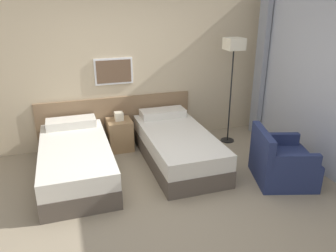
# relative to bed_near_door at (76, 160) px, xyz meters

# --- Properties ---
(ground_plane) EXTENTS (16.00, 16.00, 0.00)m
(ground_plane) POSITION_rel_bed_near_door_xyz_m (1.00, -0.98, -0.26)
(ground_plane) COLOR gray
(wall_headboard) EXTENTS (10.00, 0.10, 2.70)m
(wall_headboard) POSITION_rel_bed_near_door_xyz_m (0.99, 1.06, 1.04)
(wall_headboard) COLOR #C6B28E
(wall_headboard) RESTS_ON ground_plane
(bed_near_door) EXTENTS (0.97, 2.02, 0.63)m
(bed_near_door) POSITION_rel_bed_near_door_xyz_m (0.00, 0.00, 0.00)
(bed_near_door) COLOR brown
(bed_near_door) RESTS_ON ground_plane
(bed_near_window) EXTENTS (0.97, 2.02, 0.63)m
(bed_near_window) POSITION_rel_bed_near_door_xyz_m (1.55, 0.00, 0.00)
(bed_near_window) COLOR brown
(bed_near_window) RESTS_ON ground_plane
(nightstand) EXTENTS (0.40, 0.43, 0.66)m
(nightstand) POSITION_rel_bed_near_door_xyz_m (0.77, 0.74, 0.01)
(nightstand) COLOR #9E7A51
(nightstand) RESTS_ON ground_plane
(floor_lamp) EXTENTS (0.29, 0.29, 1.84)m
(floor_lamp) POSITION_rel_bed_near_door_xyz_m (2.69, 0.46, 1.34)
(floor_lamp) COLOR black
(floor_lamp) RESTS_ON ground_plane
(armchair) EXTENTS (0.96, 0.99, 0.76)m
(armchair) POSITION_rel_bed_near_door_xyz_m (2.75, -1.01, -0.00)
(armchair) COLOR navy
(armchair) RESTS_ON ground_plane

